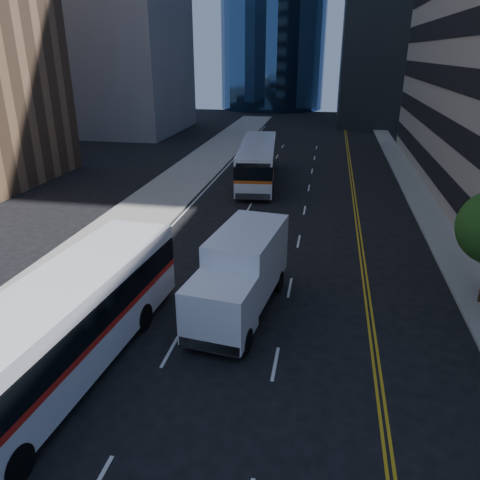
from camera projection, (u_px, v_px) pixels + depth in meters
The scene contains 6 objects.
ground at pixel (253, 399), 15.20m from camera, with size 160.00×160.00×0.00m, color black.
sidewalk_west at pixel (178, 184), 39.76m from camera, with size 5.00×90.00×0.15m, color gray.
sidewalk_east at pixel (418, 196), 36.41m from camera, with size 2.00×90.00×0.15m, color gray.
bus_front at pixel (57, 332), 15.51m from camera, with size 3.82×13.45×3.43m.
bus_rear at pixel (258, 161), 39.92m from camera, with size 4.07×13.17×3.34m.
box_truck at pixel (241, 273), 19.72m from camera, with size 3.38×7.44×3.44m.
Camera 1 is at (1.84, -12.02, 10.50)m, focal length 35.00 mm.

